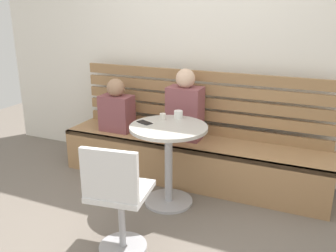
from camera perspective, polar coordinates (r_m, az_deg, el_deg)
The scene contains 11 objects.
ground at distance 2.94m, azimuth -5.29°, elevation -17.85°, with size 8.00×8.00×0.00m, color #70665B.
back_wall at distance 3.90m, azimuth 6.13°, elevation 13.98°, with size 5.20×0.10×2.90m, color white.
booth_bench at distance 3.78m, azimuth 3.44°, elevation -5.32°, with size 2.70×0.52×0.44m.
booth_backrest at distance 3.82m, azimuth 4.87°, elevation 3.68°, with size 2.65×0.04×0.66m.
cafe_table at distance 3.24m, azimuth 0.09°, elevation -3.70°, with size 0.68×0.68×0.74m.
white_chair at distance 2.63m, azimuth -7.89°, elevation -10.67°, with size 0.45×0.45×0.85m.
person_adult at distance 3.66m, azimuth 2.65°, elevation 2.77°, with size 0.34×0.22×0.71m.
person_child_left at distance 3.97m, azimuth -7.96°, elevation 2.73°, with size 0.34×0.22×0.56m.
cup_ceramic_white at distance 3.38m, azimuth 1.61°, elevation 1.80°, with size 0.08×0.08×0.07m, color white.
cup_espresso_small at distance 3.34m, azimuth -0.81°, elevation 1.49°, with size 0.06×0.06×0.06m, color silver.
phone_on_table at distance 3.25m, azimuth -3.65°, elevation 0.55°, with size 0.07×0.14×0.01m, color black.
Camera 1 is at (1.19, -2.06, 1.72)m, focal length 39.40 mm.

